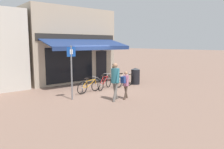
% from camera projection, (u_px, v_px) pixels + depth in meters
% --- Properties ---
extents(ground_plane, '(160.00, 160.00, 0.00)m').
position_uv_depth(ground_plane, '(101.00, 90.00, 12.46)').
color(ground_plane, '#846656').
extents(shop_front, '(6.04, 4.90, 4.94)m').
position_uv_depth(shop_front, '(68.00, 46.00, 15.34)').
color(shop_front, tan).
rests_on(shop_front, ground_plane).
extents(bike_rack_rail, '(3.09, 0.04, 0.57)m').
position_uv_depth(bike_rack_rail, '(104.00, 81.00, 12.69)').
color(bike_rack_rail, '#47494F').
rests_on(bike_rack_rail, ground_plane).
extents(bicycle_orange, '(1.71, 0.51, 0.86)m').
position_uv_depth(bicycle_orange, '(89.00, 86.00, 11.65)').
color(bicycle_orange, black).
rests_on(bicycle_orange, ground_plane).
extents(bicycle_red, '(1.63, 0.89, 0.87)m').
position_uv_depth(bicycle_red, '(105.00, 82.00, 12.59)').
color(bicycle_red, black).
rests_on(bicycle_red, ground_plane).
extents(bicycle_silver, '(1.77, 0.52, 0.86)m').
position_uv_depth(bicycle_silver, '(124.00, 80.00, 13.27)').
color(bicycle_silver, black).
rests_on(bicycle_silver, ground_plane).
extents(pedestrian_adult, '(0.58, 0.70, 1.76)m').
position_uv_depth(pedestrian_adult, '(115.00, 78.00, 9.96)').
color(pedestrian_adult, slate).
rests_on(pedestrian_adult, ground_plane).
extents(pedestrian_child, '(0.50, 0.46, 1.34)m').
position_uv_depth(pedestrian_child, '(125.00, 82.00, 10.26)').
color(pedestrian_child, '#47382D').
rests_on(pedestrian_child, ground_plane).
extents(litter_bin, '(0.57, 0.57, 1.06)m').
position_uv_depth(litter_bin, '(135.00, 76.00, 14.10)').
color(litter_bin, black).
rests_on(litter_bin, ground_plane).
extents(parking_sign, '(0.44, 0.07, 2.52)m').
position_uv_depth(parking_sign, '(71.00, 67.00, 10.05)').
color(parking_sign, slate).
rests_on(parking_sign, ground_plane).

